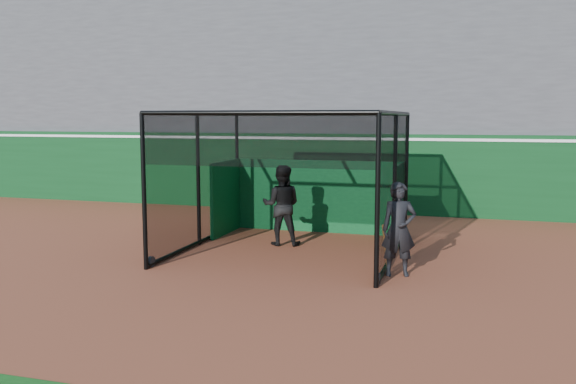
# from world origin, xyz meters

# --- Properties ---
(ground) EXTENTS (120.00, 120.00, 0.00)m
(ground) POSITION_xyz_m (0.00, 0.00, 0.00)
(ground) COLOR brown
(ground) RESTS_ON ground
(outfield_wall) EXTENTS (50.00, 0.50, 2.50)m
(outfield_wall) POSITION_xyz_m (0.00, 8.50, 1.29)
(outfield_wall) COLOR #0A3B17
(outfield_wall) RESTS_ON ground
(grandstand) EXTENTS (50.00, 7.85, 8.95)m
(grandstand) POSITION_xyz_m (0.00, 12.27, 4.48)
(grandstand) COLOR #4C4C4F
(grandstand) RESTS_ON ground
(batting_cage) EXTENTS (4.69, 5.11, 3.10)m
(batting_cage) POSITION_xyz_m (0.12, 2.49, 1.55)
(batting_cage) COLOR black
(batting_cage) RESTS_ON ground
(batter) EXTENTS (1.04, 0.88, 1.90)m
(batter) POSITION_xyz_m (-0.28, 3.00, 0.95)
(batter) COLOR black
(batter) RESTS_ON ground
(on_deck_player) EXTENTS (0.75, 0.59, 1.80)m
(on_deck_player) POSITION_xyz_m (2.70, 0.93, 0.90)
(on_deck_player) COLOR black
(on_deck_player) RESTS_ON ground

